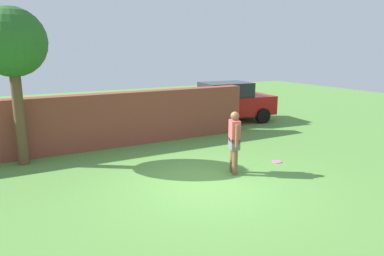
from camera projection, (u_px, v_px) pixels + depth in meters
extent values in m
plane|color=#568C3D|center=(207.00, 185.00, 8.50)|extent=(40.00, 40.00, 0.00)
cube|color=brown|center=(95.00, 122.00, 11.40)|extent=(10.85, 0.50, 1.76)
cylinder|color=brown|center=(19.00, 114.00, 9.74)|extent=(0.28, 0.28, 2.82)
sphere|color=#286023|center=(11.00, 42.00, 9.32)|extent=(1.81, 1.81, 1.81)
cylinder|color=brown|center=(235.00, 159.00, 9.12)|extent=(0.14, 0.14, 0.85)
cylinder|color=brown|center=(233.00, 156.00, 9.33)|extent=(0.14, 0.14, 0.85)
cube|color=slate|center=(234.00, 143.00, 9.14)|extent=(0.33, 0.41, 0.28)
cube|color=#CC4C4C|center=(235.00, 131.00, 9.07)|extent=(0.33, 0.41, 0.55)
sphere|color=brown|center=(235.00, 116.00, 8.98)|extent=(0.22, 0.22, 0.22)
cylinder|color=brown|center=(237.00, 136.00, 8.87)|extent=(0.09, 0.09, 0.58)
cylinder|color=brown|center=(232.00, 132.00, 9.30)|extent=(0.09, 0.09, 0.58)
cube|color=#A51111|center=(225.00, 106.00, 15.52)|extent=(4.33, 2.05, 0.80)
cube|color=#1E2328|center=(226.00, 89.00, 15.36)|extent=(2.12, 1.66, 0.60)
cylinder|color=black|center=(205.00, 121.00, 14.31)|extent=(0.66, 0.27, 0.64)
cylinder|color=black|center=(189.00, 114.00, 15.83)|extent=(0.66, 0.27, 0.64)
cylinder|color=black|center=(263.00, 116.00, 15.38)|extent=(0.66, 0.27, 0.64)
cylinder|color=black|center=(242.00, 110.00, 16.90)|extent=(0.66, 0.27, 0.64)
cylinder|color=pink|center=(277.00, 162.00, 10.22)|extent=(0.27, 0.27, 0.02)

